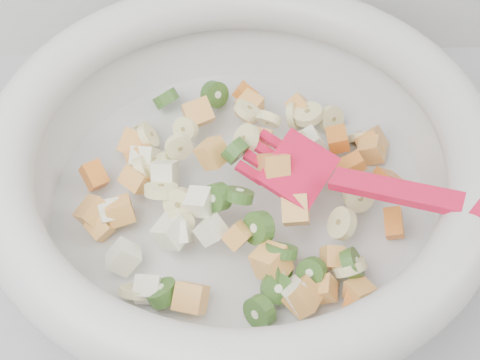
{
  "coord_description": "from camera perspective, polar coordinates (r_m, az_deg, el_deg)",
  "views": [
    {
      "loc": [
        0.03,
        1.12,
        1.42
      ],
      "look_at": [
        0.04,
        1.51,
        0.95
      ],
      "focal_mm": 55.0,
      "sensor_mm": 36.0,
      "label": 1
    }
  ],
  "objects": [
    {
      "name": "mixing_bowl",
      "position": [
        0.6,
        0.02,
        0.85
      ],
      "size": [
        0.45,
        0.42,
        0.13
      ],
      "color": "silver",
      "rests_on": "counter"
    }
  ]
}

